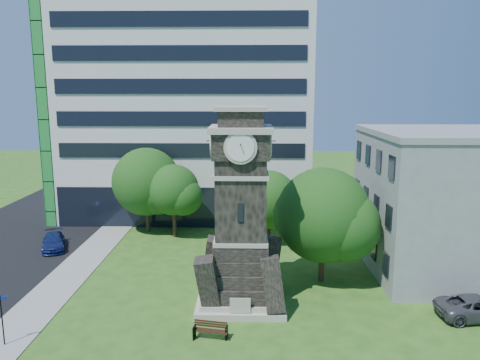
{
  "coord_description": "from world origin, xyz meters",
  "views": [
    {
      "loc": [
        3.52,
        -25.68,
        13.02
      ],
      "look_at": [
        2.83,
        7.04,
        6.89
      ],
      "focal_mm": 35.0,
      "sensor_mm": 36.0,
      "label": 1
    }
  ],
  "objects_px": {
    "car_street_north": "(53,242)",
    "car_east_lot": "(479,308)",
    "clock_tower": "(241,221)",
    "park_bench": "(211,329)",
    "street_sign": "(2,314)"
  },
  "relations": [
    {
      "from": "car_street_north",
      "to": "car_east_lot",
      "type": "height_order",
      "value": "car_east_lot"
    },
    {
      "from": "clock_tower",
      "to": "car_street_north",
      "type": "relative_size",
      "value": 2.85
    },
    {
      "from": "car_east_lot",
      "to": "park_bench",
      "type": "bearing_deg",
      "value": 94.66
    },
    {
      "from": "clock_tower",
      "to": "street_sign",
      "type": "xyz_separation_m",
      "value": [
        -12.26,
        -5.51,
        -3.53
      ]
    },
    {
      "from": "car_street_north",
      "to": "park_bench",
      "type": "bearing_deg",
      "value": -65.68
    },
    {
      "from": "car_east_lot",
      "to": "clock_tower",
      "type": "bearing_deg",
      "value": 77.2
    },
    {
      "from": "car_east_lot",
      "to": "park_bench",
      "type": "height_order",
      "value": "car_east_lot"
    },
    {
      "from": "clock_tower",
      "to": "park_bench",
      "type": "height_order",
      "value": "clock_tower"
    },
    {
      "from": "park_bench",
      "to": "car_street_north",
      "type": "bearing_deg",
      "value": 146.14
    },
    {
      "from": "car_street_north",
      "to": "park_bench",
      "type": "distance_m",
      "value": 20.39
    },
    {
      "from": "park_bench",
      "to": "street_sign",
      "type": "relative_size",
      "value": 0.66
    },
    {
      "from": "car_street_north",
      "to": "car_east_lot",
      "type": "xyz_separation_m",
      "value": [
        29.98,
        -11.77,
        0.05
      ]
    },
    {
      "from": "clock_tower",
      "to": "park_bench",
      "type": "distance_m",
      "value": 6.77
    },
    {
      "from": "clock_tower",
      "to": "car_street_north",
      "type": "height_order",
      "value": "clock_tower"
    },
    {
      "from": "car_east_lot",
      "to": "street_sign",
      "type": "distance_m",
      "value": 26.47
    }
  ]
}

